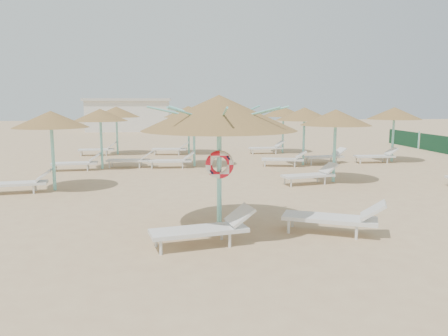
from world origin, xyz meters
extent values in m
plane|color=tan|center=(0.00, 0.00, 0.00)|extent=(120.00, 120.00, 0.00)
cylinder|color=#80DED4|center=(-0.25, -0.30, 1.30)|extent=(0.11, 0.11, 2.60)
cone|color=olive|center=(-0.25, -0.30, 2.72)|extent=(3.47, 3.47, 0.78)
cylinder|color=#80DED4|center=(-0.25, -0.30, 2.45)|extent=(0.20, 0.20, 0.12)
cylinder|color=#80DED4|center=(0.54, -0.30, 2.67)|extent=(1.57, 0.04, 0.39)
cylinder|color=#80DED4|center=(0.31, 0.27, 2.67)|extent=(1.14, 1.14, 0.39)
cylinder|color=#80DED4|center=(-0.25, 0.50, 2.67)|extent=(0.04, 1.57, 0.39)
cylinder|color=#80DED4|center=(-0.82, 0.27, 2.67)|extent=(1.14, 1.14, 0.39)
cylinder|color=#80DED4|center=(-1.05, -0.30, 2.67)|extent=(1.57, 0.04, 0.39)
cylinder|color=#80DED4|center=(-0.82, -0.86, 2.67)|extent=(1.14, 1.14, 0.39)
cylinder|color=#80DED4|center=(-0.25, -1.09, 2.67)|extent=(0.04, 1.57, 0.39)
cylinder|color=#80DED4|center=(0.31, -0.86, 2.67)|extent=(1.14, 1.14, 0.39)
torus|color=red|center=(-0.25, -0.40, 1.57)|extent=(0.64, 0.15, 0.64)
cylinder|color=silver|center=(-1.54, -1.74, 0.15)|extent=(0.06, 0.06, 0.29)
cylinder|color=silver|center=(-1.65, -1.22, 0.15)|extent=(0.06, 0.06, 0.29)
cylinder|color=silver|center=(-0.15, -1.43, 0.15)|extent=(0.06, 0.06, 0.29)
cylinder|color=silver|center=(-0.26, -0.92, 0.15)|extent=(0.06, 0.06, 0.29)
cube|color=silver|center=(-0.77, -1.30, 0.34)|extent=(2.09, 1.07, 0.08)
cube|color=silver|center=(0.10, -1.10, 0.59)|extent=(0.63, 0.73, 0.38)
cylinder|color=silver|center=(1.30, -0.61, 0.15)|extent=(0.07, 0.07, 0.31)
cylinder|color=silver|center=(1.52, -0.11, 0.15)|extent=(0.07, 0.07, 0.31)
cylinder|color=silver|center=(2.64, -1.20, 0.15)|extent=(0.07, 0.07, 0.31)
cylinder|color=silver|center=(2.86, -0.70, 0.15)|extent=(0.07, 0.07, 0.31)
cube|color=silver|center=(2.21, -0.71, 0.35)|extent=(2.17, 1.46, 0.09)
cube|color=silver|center=(3.05, -1.09, 0.61)|extent=(0.75, 0.81, 0.40)
cylinder|color=#80DED4|center=(-5.32, 4.99, 1.15)|extent=(0.11, 0.11, 2.30)
cone|color=olive|center=(-5.32, 4.99, 2.38)|extent=(2.45, 2.45, 0.55)
cylinder|color=#80DED4|center=(-5.32, 4.99, 2.15)|extent=(0.20, 0.20, 0.12)
cylinder|color=silver|center=(-5.83, 4.44, 0.14)|extent=(0.06, 0.06, 0.28)
cylinder|color=silver|center=(-5.92, 4.93, 0.14)|extent=(0.06, 0.06, 0.28)
cube|color=silver|center=(-6.42, 4.59, 0.32)|extent=(1.98, 0.94, 0.08)
cube|color=silver|center=(-5.58, 4.74, 0.56)|extent=(0.58, 0.67, 0.36)
cylinder|color=#80DED4|center=(-4.52, 9.66, 1.15)|extent=(0.11, 0.11, 2.30)
cone|color=olive|center=(-4.52, 9.66, 2.38)|extent=(2.36, 2.36, 0.53)
cylinder|color=#80DED4|center=(-4.52, 9.66, 2.15)|extent=(0.20, 0.20, 0.12)
cylinder|color=silver|center=(-6.39, 8.93, 0.14)|extent=(0.06, 0.06, 0.28)
cylinder|color=silver|center=(-6.44, 9.42, 0.14)|extent=(0.06, 0.06, 0.28)
cylinder|color=silver|center=(-5.05, 9.06, 0.14)|extent=(0.06, 0.06, 0.28)
cylinder|color=silver|center=(-5.10, 9.56, 0.14)|extent=(0.06, 0.06, 0.28)
cube|color=silver|center=(-5.62, 9.26, 0.32)|extent=(1.95, 0.81, 0.08)
cube|color=silver|center=(-4.77, 9.34, 0.56)|extent=(0.54, 0.65, 0.36)
cylinder|color=silver|center=(-4.24, 9.79, 0.14)|extent=(0.06, 0.06, 0.28)
cylinder|color=silver|center=(-4.19, 10.29, 0.14)|extent=(0.06, 0.06, 0.28)
cylinder|color=silver|center=(-2.90, 9.65, 0.14)|extent=(0.06, 0.06, 0.28)
cylinder|color=silver|center=(-2.85, 10.15, 0.14)|extent=(0.06, 0.06, 0.28)
cube|color=silver|center=(-3.42, 9.96, 0.32)|extent=(1.95, 0.81, 0.08)
cube|color=silver|center=(-2.57, 9.87, 0.56)|extent=(0.54, 0.65, 0.36)
cylinder|color=#80DED4|center=(-4.55, 15.02, 1.15)|extent=(0.11, 0.11, 2.30)
cone|color=olive|center=(-4.55, 15.02, 2.39)|extent=(2.60, 2.60, 0.59)
cylinder|color=#80DED4|center=(-4.55, 15.02, 2.15)|extent=(0.20, 0.20, 0.12)
cylinder|color=silver|center=(-6.43, 14.32, 0.14)|extent=(0.06, 0.06, 0.28)
cylinder|color=silver|center=(-6.47, 14.82, 0.14)|extent=(0.06, 0.06, 0.28)
cylinder|color=silver|center=(-5.09, 14.41, 0.14)|extent=(0.06, 0.06, 0.28)
cylinder|color=silver|center=(-5.12, 14.91, 0.14)|extent=(0.06, 0.06, 0.28)
cube|color=silver|center=(-5.65, 14.62, 0.32)|extent=(1.94, 0.74, 0.08)
cube|color=silver|center=(-4.80, 14.68, 0.56)|extent=(0.52, 0.63, 0.36)
cylinder|color=#80DED4|center=(-0.42, 9.98, 1.15)|extent=(0.11, 0.11, 2.30)
cone|color=olive|center=(-0.42, 9.98, 2.39)|extent=(2.66, 2.66, 0.60)
cylinder|color=#80DED4|center=(-0.42, 9.98, 2.15)|extent=(0.20, 0.20, 0.12)
cylinder|color=silver|center=(-2.32, 9.34, 0.14)|extent=(0.06, 0.06, 0.28)
cylinder|color=silver|center=(-2.32, 9.84, 0.14)|extent=(0.06, 0.06, 0.28)
cylinder|color=silver|center=(-0.97, 9.33, 0.14)|extent=(0.06, 0.06, 0.28)
cylinder|color=silver|center=(-0.97, 9.83, 0.14)|extent=(0.06, 0.06, 0.28)
cube|color=silver|center=(-1.52, 9.58, 0.32)|extent=(1.90, 0.63, 0.08)
cube|color=silver|center=(-0.67, 9.58, 0.56)|extent=(0.49, 0.60, 0.36)
cylinder|color=#80DED4|center=(-0.54, 14.88, 1.15)|extent=(0.11, 0.11, 2.30)
cone|color=olive|center=(-0.54, 14.88, 2.39)|extent=(2.78, 2.78, 0.62)
cylinder|color=#80DED4|center=(-0.54, 14.88, 2.15)|extent=(0.20, 0.20, 0.12)
cylinder|color=silver|center=(-2.46, 14.32, 0.14)|extent=(0.06, 0.06, 0.28)
cylinder|color=silver|center=(-2.41, 14.81, 0.14)|extent=(0.06, 0.06, 0.28)
cylinder|color=silver|center=(-1.12, 14.18, 0.14)|extent=(0.06, 0.06, 0.28)
cylinder|color=silver|center=(-1.07, 14.67, 0.14)|extent=(0.06, 0.06, 0.28)
cube|color=silver|center=(-1.64, 14.48, 0.32)|extent=(1.95, 0.81, 0.08)
cube|color=silver|center=(-0.79, 14.39, 0.56)|extent=(0.54, 0.65, 0.36)
cylinder|color=#80DED4|center=(4.57, 5.50, 1.15)|extent=(0.11, 0.11, 2.30)
cone|color=olive|center=(4.57, 5.50, 2.39)|extent=(2.58, 2.58, 0.58)
cylinder|color=#80DED4|center=(4.57, 5.50, 2.15)|extent=(0.20, 0.20, 0.12)
cylinder|color=silver|center=(2.75, 4.68, 0.14)|extent=(0.06, 0.06, 0.28)
cylinder|color=silver|center=(2.64, 5.17, 0.14)|extent=(0.06, 0.06, 0.28)
cylinder|color=silver|center=(4.06, 4.98, 0.14)|extent=(0.06, 0.06, 0.28)
cylinder|color=silver|center=(3.95, 5.47, 0.14)|extent=(0.06, 0.06, 0.28)
cube|color=silver|center=(3.47, 5.10, 0.32)|extent=(1.99, 1.03, 0.08)
cube|color=silver|center=(4.30, 5.29, 0.56)|extent=(0.61, 0.69, 0.36)
cylinder|color=#80DED4|center=(4.71, 9.93, 1.15)|extent=(0.11, 0.11, 2.30)
cone|color=olive|center=(4.71, 9.93, 2.39)|extent=(2.66, 2.66, 0.60)
cylinder|color=#80DED4|center=(4.71, 9.93, 2.15)|extent=(0.20, 0.20, 0.12)
cylinder|color=silver|center=(2.78, 9.44, 0.14)|extent=(0.06, 0.06, 0.28)
cylinder|color=silver|center=(2.87, 9.93, 0.14)|extent=(0.06, 0.06, 0.28)
cylinder|color=silver|center=(4.10, 9.18, 0.14)|extent=(0.06, 0.06, 0.28)
cylinder|color=silver|center=(4.20, 9.67, 0.14)|extent=(0.06, 0.06, 0.28)
cube|color=silver|center=(3.61, 9.53, 0.32)|extent=(1.98, 0.98, 0.08)
cube|color=silver|center=(4.44, 9.36, 0.56)|extent=(0.59, 0.68, 0.36)
cylinder|color=silver|center=(5.07, 9.83, 0.14)|extent=(0.06, 0.06, 0.28)
cylinder|color=silver|center=(4.98, 10.32, 0.14)|extent=(0.06, 0.06, 0.28)
cylinder|color=silver|center=(6.40, 10.09, 0.14)|extent=(0.06, 0.06, 0.28)
cylinder|color=silver|center=(6.30, 10.58, 0.14)|extent=(0.06, 0.06, 0.28)
cube|color=silver|center=(5.81, 10.23, 0.32)|extent=(1.98, 0.98, 0.08)
cube|color=silver|center=(6.64, 10.39, 0.56)|extent=(0.59, 0.68, 0.36)
cylinder|color=#80DED4|center=(4.91, 14.85, 1.15)|extent=(0.11, 0.11, 2.30)
cone|color=olive|center=(4.91, 14.85, 2.38)|extent=(2.51, 2.51, 0.57)
cylinder|color=#80DED4|center=(4.91, 14.85, 2.15)|extent=(0.20, 0.20, 0.12)
cylinder|color=silver|center=(3.03, 14.14, 0.14)|extent=(0.06, 0.06, 0.28)
cylinder|color=silver|center=(3.00, 14.64, 0.14)|extent=(0.06, 0.06, 0.28)
cylinder|color=silver|center=(4.38, 14.24, 0.14)|extent=(0.06, 0.06, 0.28)
cylinder|color=silver|center=(4.34, 14.74, 0.14)|extent=(0.06, 0.06, 0.28)
cube|color=silver|center=(3.81, 14.45, 0.32)|extent=(1.94, 0.76, 0.08)
cube|color=silver|center=(4.66, 14.51, 0.56)|extent=(0.53, 0.63, 0.36)
cylinder|color=#80DED4|center=(9.43, 10.58, 1.15)|extent=(0.11, 0.11, 2.30)
cone|color=olive|center=(9.43, 10.58, 2.39)|extent=(2.60, 2.60, 0.59)
cylinder|color=#80DED4|center=(9.43, 10.58, 2.15)|extent=(0.20, 0.20, 0.12)
cylinder|color=silver|center=(7.53, 9.93, 0.14)|extent=(0.06, 0.06, 0.28)
cylinder|color=silver|center=(7.53, 10.43, 0.14)|extent=(0.06, 0.06, 0.28)
cylinder|color=silver|center=(8.88, 9.92, 0.14)|extent=(0.06, 0.06, 0.28)
cylinder|color=silver|center=(8.88, 10.42, 0.14)|extent=(0.06, 0.06, 0.28)
cube|color=silver|center=(8.33, 10.18, 0.32)|extent=(1.91, 0.64, 0.08)
cube|color=silver|center=(9.18, 10.17, 0.56)|extent=(0.49, 0.60, 0.36)
cube|color=silver|center=(-6.00, 35.00, 1.50)|extent=(8.00, 4.00, 3.00)
cube|color=beige|center=(-6.00, 35.00, 3.12)|extent=(8.40, 4.40, 0.25)
cube|color=#18482E|center=(14.00, 14.00, 0.50)|extent=(0.08, 3.80, 1.00)
cube|color=#18482E|center=(14.00, 18.00, 0.50)|extent=(0.08, 3.80, 1.00)
cylinder|color=#80DED4|center=(14.00, 16.10, 0.55)|extent=(0.08, 0.08, 1.10)
camera|label=1|loc=(-1.18, -9.96, 2.96)|focal=35.00mm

